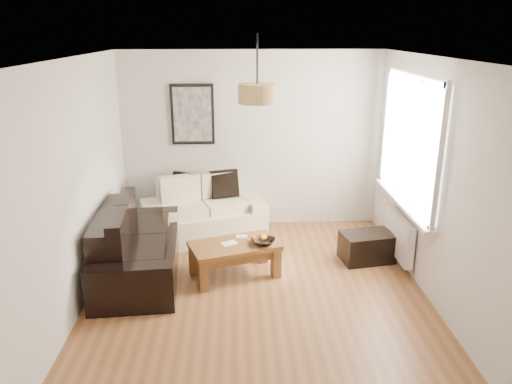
{
  "coord_description": "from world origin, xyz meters",
  "views": [
    {
      "loc": [
        -0.22,
        -4.88,
        2.87
      ],
      "look_at": [
        0.0,
        0.6,
        1.05
      ],
      "focal_mm": 34.55,
      "sensor_mm": 36.0,
      "label": 1
    }
  ],
  "objects_px": {
    "sofa_leather": "(138,244)",
    "coffee_table": "(235,260)",
    "loveseat_cream": "(204,209)",
    "ottoman": "(367,247)"
  },
  "relations": [
    {
      "from": "loveseat_cream",
      "to": "ottoman",
      "type": "relative_size",
      "value": 2.55
    },
    {
      "from": "sofa_leather",
      "to": "coffee_table",
      "type": "height_order",
      "value": "sofa_leather"
    },
    {
      "from": "loveseat_cream",
      "to": "ottoman",
      "type": "distance_m",
      "value": 2.35
    },
    {
      "from": "loveseat_cream",
      "to": "ottoman",
      "type": "bearing_deg",
      "value": -41.47
    },
    {
      "from": "sofa_leather",
      "to": "coffee_table",
      "type": "relative_size",
      "value": 1.82
    },
    {
      "from": "loveseat_cream",
      "to": "ottoman",
      "type": "xyz_separation_m",
      "value": [
        2.16,
        -0.89,
        -0.23
      ]
    },
    {
      "from": "loveseat_cream",
      "to": "sofa_leather",
      "type": "relative_size",
      "value": 0.88
    },
    {
      "from": "loveseat_cream",
      "to": "coffee_table",
      "type": "xyz_separation_m",
      "value": [
        0.44,
        -1.25,
        -0.2
      ]
    },
    {
      "from": "ottoman",
      "to": "sofa_leather",
      "type": "bearing_deg",
      "value": -174.51
    },
    {
      "from": "sofa_leather",
      "to": "coffee_table",
      "type": "distance_m",
      "value": 1.19
    }
  ]
}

